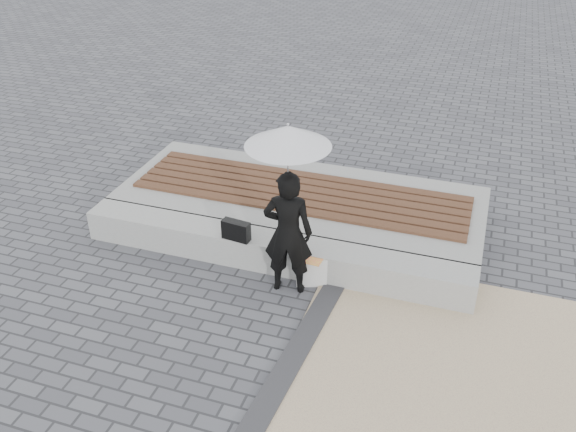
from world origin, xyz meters
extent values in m
plane|color=#515257|center=(0.00, 0.00, 0.00)|extent=(80.00, 80.00, 0.00)
cube|color=#323235|center=(0.75, -0.50, 0.02)|extent=(0.61, 5.20, 0.04)
cube|color=#A5A6A0|center=(0.00, 1.60, 0.20)|extent=(5.00, 0.45, 0.40)
cube|color=gray|center=(0.00, 2.80, 0.20)|extent=(5.00, 2.00, 0.40)
imported|color=black|center=(0.35, 1.21, 0.78)|extent=(0.62, 0.46, 1.55)
cylinder|color=silver|center=(0.35, 1.21, 1.39)|extent=(0.02, 0.02, 0.93)
cone|color=silver|center=(0.35, 1.21, 1.97)|extent=(0.93, 0.93, 0.23)
sphere|color=silver|center=(0.35, 1.21, 2.10)|extent=(0.03, 0.03, 0.03)
cube|color=black|center=(-0.39, 1.44, 0.52)|extent=(0.36, 0.16, 0.25)
cube|color=silver|center=(0.60, 1.38, 0.19)|extent=(0.39, 0.26, 0.38)
cube|color=#E13B44|center=(0.60, 1.33, 0.39)|extent=(0.29, 0.22, 0.01)
camera|label=1|loc=(2.26, -4.45, 4.58)|focal=38.94mm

